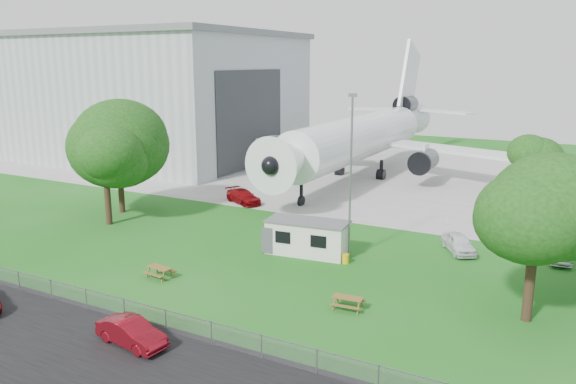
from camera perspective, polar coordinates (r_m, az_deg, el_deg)
The scene contains 18 objects.
ground at distance 41.09m, azimuth -7.94°, elevation -7.36°, with size 160.00×160.00×0.00m, color #32792B.
asphalt_strip at distance 32.44m, azimuth -21.95°, elevation -13.98°, with size 120.00×8.00×0.02m, color black.
concrete_apron at distance 74.06m, azimuth 9.58°, elevation 1.79°, with size 120.00×46.00×0.03m, color #B7B7B2.
hangar at distance 90.66m, azimuth -14.31°, elevation 9.59°, with size 43.00×31.00×18.55m.
airliner at distance 71.88m, azimuth 7.67°, elevation 5.76°, with size 46.36×47.73×17.69m.
site_cabin at distance 42.64m, azimuth 2.00°, elevation -4.61°, with size 6.88×3.38×2.62m.
picnic_west at distance 39.42m, azimuth -12.88°, elevation -8.48°, with size 1.80×1.50×0.76m, color brown, non-canonical shape.
picnic_east at distance 34.07m, azimuth 6.06°, elevation -11.74°, with size 1.80×1.50×0.76m, color brown, non-canonical shape.
fence at distance 34.51m, azimuth -17.44°, elevation -11.97°, with size 58.00×0.04×1.30m, color gray.
lamp_mast at distance 40.82m, azimuth 6.37°, elevation 1.32°, with size 0.16×0.16×12.00m, color slate.
tree_west_big at distance 55.76m, azimuth -16.90°, elevation 4.70°, with size 9.10×9.10×11.24m.
tree_west_small at distance 51.92m, azimuth -18.12°, elevation 3.17°, with size 5.95×5.95×8.91m.
tree_east_front at distance 33.24m, azimuth 23.94°, elevation -2.14°, with size 7.05×7.05×9.72m.
tree_far_apron at distance 63.10m, azimuth 23.93°, elevation 3.24°, with size 5.52×5.52×7.50m.
car_centre_sedan at distance 30.77m, azimuth -15.62°, elevation -13.61°, with size 1.45×4.15×1.37m, color maroon.
car_ne_hatch at distance 45.10m, azimuth 16.96°, elevation -5.01°, with size 1.66×4.13×1.41m, color white.
car_ne_sedan at distance 45.84m, azimuth 25.91°, elevation -5.52°, with size 1.44×4.13×1.36m, color #B0B2B8.
car_apron_van at distance 58.08m, azimuth -4.56°, elevation -0.49°, with size 1.94×4.78×1.39m, color maroon.
Camera 1 is at (22.98, -30.95, 14.24)m, focal length 35.00 mm.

